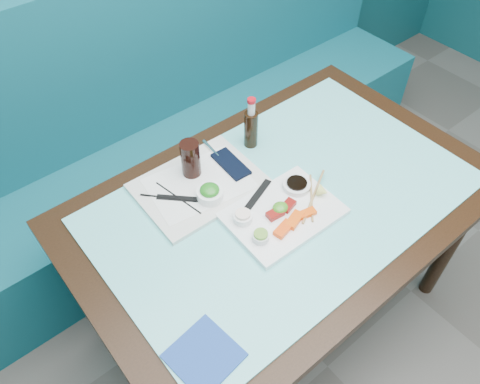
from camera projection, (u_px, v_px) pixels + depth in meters
booth_bench at (161, 148)px, 2.26m from camera, size 3.00×0.56×1.17m
dining_table at (283, 215)px, 1.60m from camera, size 1.40×0.90×0.75m
glass_top at (285, 199)px, 1.54m from camera, size 1.22×0.76×0.01m
sashimi_plate at (283, 214)px, 1.48m from camera, size 0.36×0.26×0.02m
salmon_left at (284, 229)px, 1.42m from camera, size 0.07×0.05×0.02m
salmon_mid at (294, 220)px, 1.44m from camera, size 0.08×0.05×0.02m
salmon_right at (307, 213)px, 1.46m from camera, size 0.06×0.04×0.01m
tuna_left at (275, 214)px, 1.46m from camera, size 0.06×0.04×0.02m
tuna_right at (288, 205)px, 1.48m from camera, size 0.06×0.04×0.02m
seaweed_garnish at (280, 208)px, 1.47m from camera, size 0.06×0.05×0.03m
ramekin_wasabi at (261, 237)px, 1.39m from camera, size 0.06×0.06×0.02m
wasabi_fill at (261, 234)px, 1.38m from camera, size 0.04×0.04×0.01m
ramekin_ginger at (243, 218)px, 1.44m from camera, size 0.08×0.08×0.03m
ginger_fill at (243, 214)px, 1.43m from camera, size 0.06×0.06×0.01m
soy_dish at (297, 185)px, 1.54m from camera, size 0.10×0.10×0.02m
soy_fill at (297, 183)px, 1.53m from camera, size 0.09×0.09×0.01m
lemon_wedge at (323, 192)px, 1.50m from camera, size 0.05×0.04×0.04m
chopstick_sleeve at (258, 194)px, 1.52m from camera, size 0.14×0.07×0.00m
wooden_chopstick_a at (311, 197)px, 1.51m from camera, size 0.14×0.15×0.01m
wooden_chopstick_b at (314, 196)px, 1.51m from camera, size 0.22×0.13×0.01m
serving_tray at (199, 185)px, 1.56m from camera, size 0.41×0.31×0.02m
paper_placemat at (199, 183)px, 1.56m from camera, size 0.36×0.28×0.00m
seaweed_bowl at (210, 194)px, 1.50m from camera, size 0.11×0.11×0.03m
seaweed_salad at (210, 190)px, 1.49m from camera, size 0.08×0.08×0.03m
cola_glass at (191, 159)px, 1.54m from camera, size 0.08×0.08×0.13m
navy_pouch at (231, 164)px, 1.61m from camera, size 0.07×0.16×0.01m
fork at (211, 149)px, 1.66m from camera, size 0.02×0.10×0.01m
black_chopstick_a at (176, 199)px, 1.51m from camera, size 0.16×0.18×0.01m
black_chopstick_b at (178, 198)px, 1.51m from camera, size 0.04×0.20×0.01m
tray_sleeve at (177, 198)px, 1.51m from camera, size 0.11×0.11×0.00m
cola_bottle_body at (251, 129)px, 1.66m from camera, size 0.06×0.06×0.14m
cola_bottle_neck at (251, 108)px, 1.59m from camera, size 0.03×0.03×0.05m
cola_bottle_cap at (252, 101)px, 1.56m from camera, size 0.03×0.03×0.01m
blue_napkin at (204, 355)px, 1.18m from camera, size 0.18×0.18×0.01m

